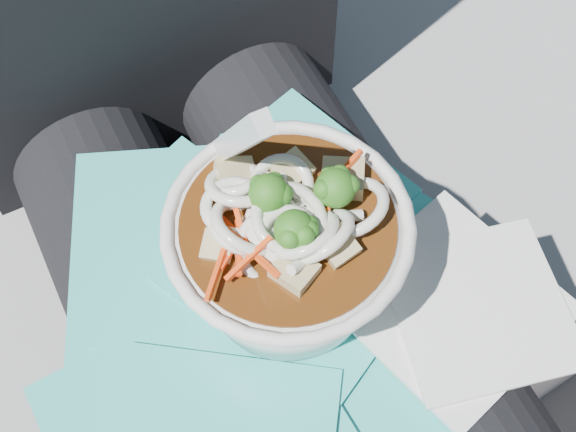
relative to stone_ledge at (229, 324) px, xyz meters
name	(u,v)px	position (x,y,z in m)	size (l,w,h in m)	color
stone_ledge	(229,324)	(0.00, 0.00, 0.00)	(1.00, 0.50, 0.47)	gray
lap	(282,337)	(0.00, -0.15, 0.30)	(0.30, 0.48, 0.14)	black
person_body	(232,233)	(0.00, -0.06, 0.33)	(0.34, 0.94, 1.01)	black
plastic_bag	(249,311)	(-0.02, -0.15, 0.38)	(0.36, 0.39, 0.02)	#2AB0AB
napkins	(462,306)	(0.11, -0.22, 0.39)	(0.17, 0.16, 0.01)	silver
udon_bowl	(287,247)	(0.01, -0.14, 0.44)	(0.20, 0.20, 0.20)	silver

